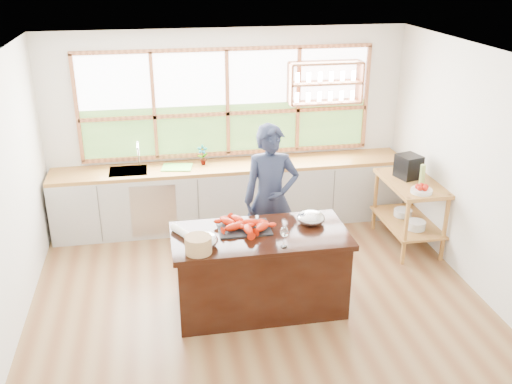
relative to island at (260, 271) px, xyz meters
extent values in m
plane|color=brown|center=(0.00, 0.20, -0.45)|extent=(5.00, 5.00, 0.00)
cube|color=silver|center=(0.00, 2.45, 0.90)|extent=(5.00, 0.02, 2.70)
cube|color=silver|center=(0.00, -2.05, 0.90)|extent=(5.00, 0.02, 2.70)
cube|color=silver|center=(-2.50, 0.20, 0.90)|extent=(0.02, 4.50, 2.70)
cube|color=silver|center=(2.50, 0.20, 0.90)|extent=(0.02, 4.50, 2.70)
cube|color=white|center=(0.00, 0.20, 2.25)|extent=(5.00, 4.50, 0.02)
cube|color=#C07748|center=(0.00, 2.42, 1.25)|extent=(4.05, 0.06, 1.50)
cube|color=white|center=(0.00, 2.44, 1.59)|extent=(3.98, 0.01, 0.75)
cube|color=#345C22|center=(0.00, 2.44, 0.87)|extent=(3.98, 0.01, 0.70)
cube|color=#C07748|center=(1.35, 2.31, 1.77)|extent=(1.00, 0.28, 0.03)
cube|color=#C07748|center=(1.35, 2.31, 1.50)|extent=(1.00, 0.28, 0.03)
cube|color=#C07748|center=(1.35, 2.31, 1.22)|extent=(1.00, 0.28, 0.03)
cube|color=#C07748|center=(0.85, 2.31, 1.50)|extent=(0.03, 0.28, 0.55)
cube|color=#C07748|center=(1.85, 2.31, 1.50)|extent=(0.03, 0.28, 0.55)
cube|color=#A5A39C|center=(0.00, 2.14, -0.03)|extent=(4.90, 0.62, 0.85)
cube|color=#AEB0B5|center=(-1.10, 1.82, -0.02)|extent=(0.60, 0.01, 0.72)
cube|color=#AA6A39|center=(0.00, 2.14, 0.42)|extent=(4.90, 0.62, 0.05)
cube|color=#AEB0B5|center=(-1.40, 2.14, 0.37)|extent=(0.50, 0.42, 0.16)
cube|color=#AA6A39|center=(2.45, 0.60, 0.00)|extent=(0.04, 0.04, 0.90)
cube|color=#AA6A39|center=(2.45, 1.60, 0.00)|extent=(0.04, 0.04, 0.90)
cube|color=#AA6A39|center=(1.93, 0.60, 0.00)|extent=(0.04, 0.04, 0.90)
cube|color=#AA6A39|center=(1.93, 1.60, 0.00)|extent=(0.04, 0.04, 0.90)
cube|color=#AA6A39|center=(2.19, 1.10, -0.13)|extent=(0.62, 1.10, 0.03)
cube|color=#AA6A39|center=(2.19, 1.10, 0.42)|extent=(0.62, 1.10, 0.05)
cylinder|color=silver|center=(2.19, 0.85, -0.07)|extent=(0.24, 0.24, 0.11)
cylinder|color=silver|center=(2.19, 1.25, -0.07)|extent=(0.24, 0.24, 0.09)
cube|color=black|center=(0.00, 0.00, -0.03)|extent=(1.77, 0.82, 0.84)
cube|color=black|center=(0.00, 0.00, 0.42)|extent=(1.85, 0.90, 0.06)
imported|color=#1E253C|center=(0.29, 0.85, 0.45)|extent=(0.70, 0.49, 1.82)
imported|color=slate|center=(-0.39, 2.20, 0.59)|extent=(0.15, 0.10, 0.28)
cube|color=#61C243|center=(-0.75, 2.14, 0.45)|extent=(0.45, 0.37, 0.01)
cube|color=black|center=(2.19, 1.24, 0.60)|extent=(0.33, 0.35, 0.30)
cylinder|color=#8EA94F|center=(2.24, 0.94, 0.58)|extent=(0.08, 0.08, 0.28)
cylinder|color=silver|center=(2.14, 0.72, 0.47)|extent=(0.26, 0.26, 0.05)
sphere|color=#AC160A|center=(2.19, 0.72, 0.52)|extent=(0.07, 0.07, 0.07)
sphere|color=#AC160A|center=(2.16, 0.77, 0.52)|extent=(0.07, 0.07, 0.07)
sphere|color=#AC160A|center=(2.10, 0.75, 0.52)|extent=(0.07, 0.07, 0.07)
sphere|color=#AC160A|center=(2.10, 0.69, 0.52)|extent=(0.07, 0.07, 0.07)
sphere|color=#AC160A|center=(2.16, 0.67, 0.52)|extent=(0.07, 0.07, 0.07)
cube|color=black|center=(-0.15, 0.13, 0.45)|extent=(0.55, 0.40, 0.02)
ellipsoid|color=red|center=(-0.27, 0.08, 0.50)|extent=(0.23, 0.15, 0.08)
ellipsoid|color=red|center=(-0.07, 0.15, 0.50)|extent=(0.23, 0.14, 0.08)
ellipsoid|color=red|center=(0.03, 0.03, 0.50)|extent=(0.21, 0.21, 0.08)
ellipsoid|color=red|center=(-0.20, 0.25, 0.50)|extent=(0.18, 0.23, 0.08)
ellipsoid|color=red|center=(-0.13, -0.01, 0.50)|extent=(0.11, 0.22, 0.08)
ellipsoid|color=red|center=(-0.31, 0.21, 0.50)|extent=(0.20, 0.22, 0.08)
ellipsoid|color=#AEB0B5|center=(-0.61, -0.17, 0.51)|extent=(0.31, 0.31, 0.15)
ellipsoid|color=#AEB0B5|center=(0.59, 0.14, 0.51)|extent=(0.30, 0.30, 0.15)
cylinder|color=white|center=(0.18, -0.33, 0.45)|extent=(0.06, 0.06, 0.01)
cylinder|color=white|center=(0.18, -0.33, 0.52)|extent=(0.01, 0.01, 0.13)
ellipsoid|color=white|center=(0.18, -0.33, 0.62)|extent=(0.08, 0.08, 0.10)
cylinder|color=tan|center=(-0.67, -0.29, 0.53)|extent=(0.27, 0.27, 0.17)
cylinder|color=white|center=(-0.81, 0.11, 0.49)|extent=(0.22, 0.30, 0.08)
camera|label=1|loc=(-1.00, -5.21, 3.15)|focal=40.00mm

